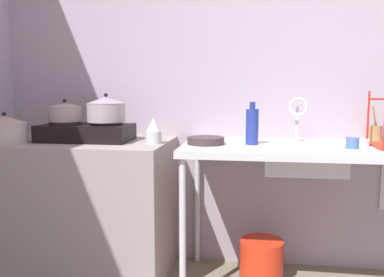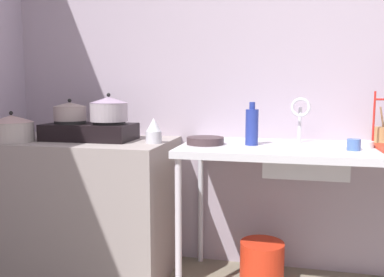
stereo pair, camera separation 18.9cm
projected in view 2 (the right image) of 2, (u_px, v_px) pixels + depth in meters
The scene contains 16 objects.
wall_back at pixel (336, 59), 2.52m from camera, with size 5.18×0.10×2.75m, color #A595A4.
counter_concrete at pixel (83, 205), 2.61m from camera, with size 1.14×0.67×0.86m, color gray.
counter_sink at pixel (311, 158), 2.25m from camera, with size 1.47×0.67×0.86m.
stove at pixel (90, 131), 2.54m from camera, with size 0.56×0.30×0.12m.
pot_on_left_burner at pixel (70, 111), 2.56m from camera, with size 0.21×0.21×0.14m.
pot_on_right_burner at pixel (109, 109), 2.49m from camera, with size 0.24×0.24×0.18m.
pot_beside_stove at pixel (12, 128), 2.45m from camera, with size 0.26×0.26×0.19m.
percolator at pixel (154, 131), 2.39m from camera, with size 0.10×0.10×0.15m.
sink_basin at pixel (304, 161), 2.25m from camera, with size 0.45×0.30×0.16m, color silver.
faucet at pixel (300, 112), 2.36m from camera, with size 0.11×0.07×0.27m.
frying_pan at pixel (205, 141), 2.34m from camera, with size 0.22×0.22×0.04m, color #3C2C2F.
cup_by_rack at pixel (354, 145), 2.11m from camera, with size 0.07×0.07×0.06m, color #4464A6.
small_bowl_on_drainboard at pixel (362, 144), 2.22m from camera, with size 0.12×0.12×0.04m, color silver.
bottle_by_sink at pixel (252, 126), 2.30m from camera, with size 0.07×0.07×0.25m.
utensil_jar at pixel (382, 135), 2.40m from camera, with size 0.09×0.09×0.22m.
bucket_on_floor at pixel (262, 264), 2.44m from camera, with size 0.27×0.27×0.27m, color red.
Camera 2 is at (-0.30, -0.86, 1.19)m, focal length 37.63 mm.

